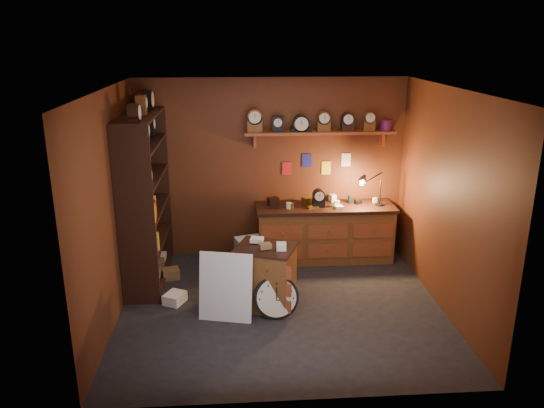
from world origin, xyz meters
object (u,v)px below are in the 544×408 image
at_px(shelving_unit, 143,193).
at_px(big_round_clock, 276,297).
at_px(workbench, 325,229).
at_px(low_cabinet, 266,274).

xyz_separation_m(shelving_unit, big_round_clock, (1.71, -1.23, -0.99)).
xyz_separation_m(workbench, low_cabinet, (-0.98, -1.42, -0.04)).
bearing_deg(workbench, low_cabinet, -124.63).
distance_m(workbench, big_round_clock, 1.94).
relative_size(shelving_unit, workbench, 1.25).
bearing_deg(shelving_unit, big_round_clock, -35.70).
bearing_deg(big_round_clock, workbench, 63.20).
xyz_separation_m(workbench, big_round_clock, (-0.87, -1.72, -0.21)).
bearing_deg(low_cabinet, big_round_clock, -49.37).
height_order(shelving_unit, big_round_clock, shelving_unit).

